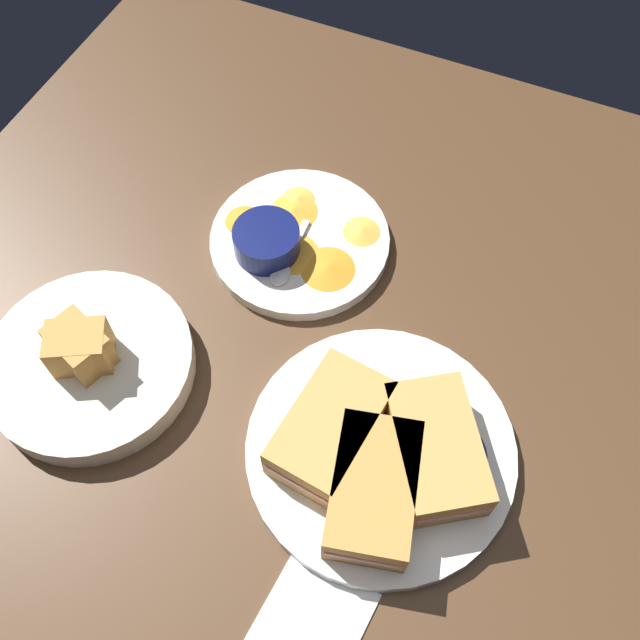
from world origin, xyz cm
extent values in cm
cube|color=#4C331E|center=(0.00, 0.00, -1.50)|extent=(110.00, 110.00, 3.00)
cylinder|color=white|center=(-3.46, -7.23, 0.80)|extent=(26.95, 26.95, 1.60)
cube|color=tan|center=(-4.50, -2.21, 4.00)|extent=(13.76, 8.99, 4.80)
cube|color=#DB938E|center=(-4.50, -2.21, 4.00)|extent=(13.95, 8.42, 0.80)
cube|color=#C68C42|center=(-8.48, -8.26, 4.00)|extent=(14.43, 10.46, 4.80)
cube|color=#DB938E|center=(-8.48, -8.26, 4.00)|extent=(14.54, 9.93, 0.80)
cube|color=tan|center=(-2.43, -12.24, 4.00)|extent=(15.03, 13.54, 4.80)
cube|color=#DB938E|center=(-2.43, -12.24, 4.00)|extent=(14.91, 13.18, 0.80)
cylinder|color=#0C144C|center=(-3.18, -13.28, 3.55)|extent=(7.69, 7.69, 3.90)
cylinder|color=black|center=(-3.18, -13.28, 5.10)|extent=(6.30, 6.30, 0.60)
cube|color=silver|center=(-4.49, -3.27, 1.85)|extent=(1.50, 5.56, 0.40)
ellipsoid|color=silver|center=(-3.78, -8.73, 2.00)|extent=(2.59, 3.46, 0.80)
cylinder|color=white|center=(16.81, 10.98, 0.80)|extent=(21.15, 21.15, 1.60)
cylinder|color=#0C144C|center=(13.64, 13.63, 3.30)|extent=(7.66, 7.66, 3.40)
cylinder|color=olive|center=(13.64, 13.63, 4.60)|extent=(6.28, 6.28, 0.60)
cube|color=silver|center=(16.39, 10.96, 1.85)|extent=(5.54, 1.11, 0.40)
ellipsoid|color=silver|center=(10.90, 10.65, 2.00)|extent=(3.32, 2.38, 0.80)
cone|color=orange|center=(16.33, 17.99, 1.90)|extent=(6.52, 6.52, 0.60)
cone|color=orange|center=(13.98, 6.13, 1.90)|extent=(6.44, 6.44, 0.60)
cone|color=gold|center=(14.34, 10.54, 1.90)|extent=(8.30, 8.30, 0.60)
cone|color=gold|center=(20.49, 4.61, 1.90)|extent=(6.13, 6.13, 0.60)
cone|color=gold|center=(19.98, 13.16, 1.90)|extent=(7.91, 7.91, 0.60)
cone|color=gold|center=(21.80, 13.51, 1.90)|extent=(4.38, 4.38, 0.60)
cylinder|color=silver|center=(-7.25, 24.24, 1.50)|extent=(21.83, 21.83, 3.00)
cube|color=#C68C42|center=(-7.36, 24.27, 5.32)|extent=(6.72, 7.37, 4.63)
cube|color=#C68C42|center=(-7.22, 24.31, 5.29)|extent=(6.17, 7.14, 4.59)
cube|color=white|center=(-21.19, -7.41, 0.20)|extent=(11.75, 9.94, 0.40)
camera|label=1|loc=(-29.04, -11.94, 69.12)|focal=40.31mm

